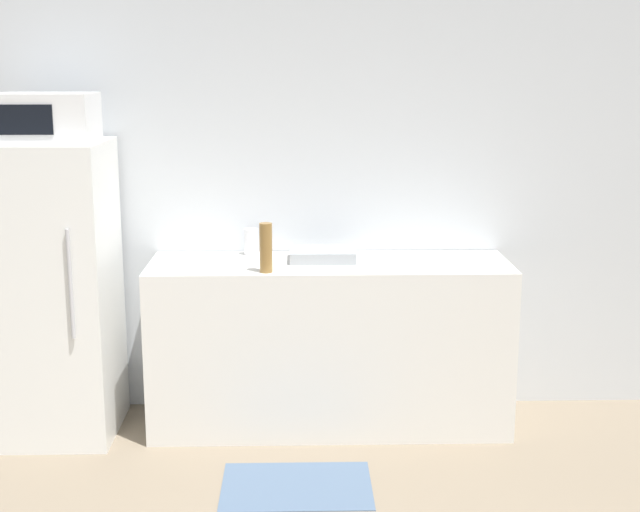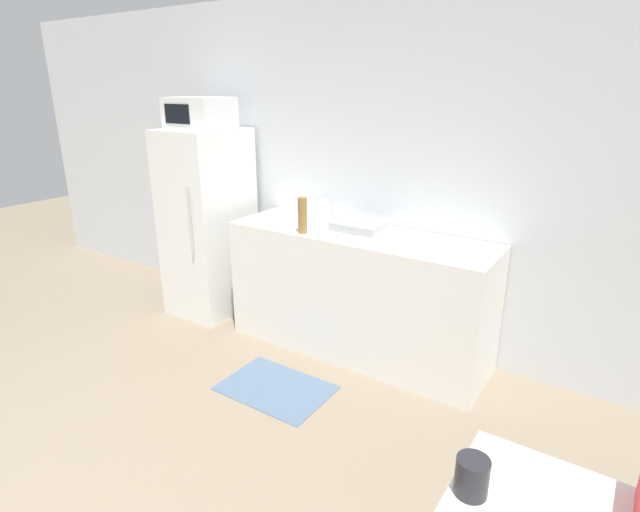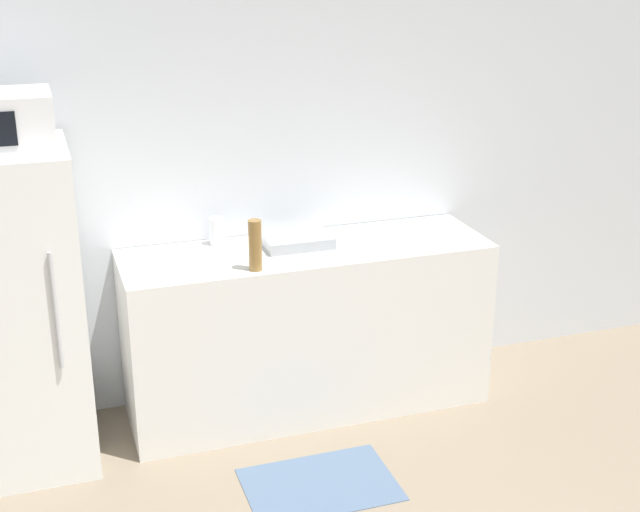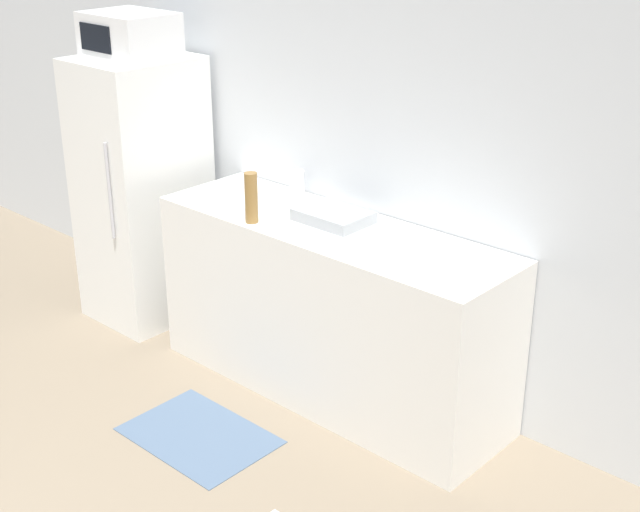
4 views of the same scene
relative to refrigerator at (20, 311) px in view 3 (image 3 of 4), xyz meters
The scene contains 7 objects.
wall_back 1.36m from the refrigerator, 18.33° to the left, with size 8.00×0.06×2.60m, color silver.
refrigerator is the anchor object (origin of this frame).
counter 1.51m from the refrigerator, ahead, with size 1.97×0.60×0.94m, color silver.
sink_basin 1.45m from the refrigerator, ahead, with size 0.36×0.26×0.06m, color #9EA3A8.
bottle_tall 1.18m from the refrigerator, ahead, with size 0.07×0.07×0.26m, color olive.
bottle_short 1.09m from the refrigerator, 14.53° to the left, with size 0.08×0.08×0.15m, color silver.
kitchen_rug 1.67m from the refrigerator, 28.91° to the right, with size 0.73×0.51×0.01m, color slate.
Camera 3 is at (-1.08, -1.50, 2.53)m, focal length 50.00 mm.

